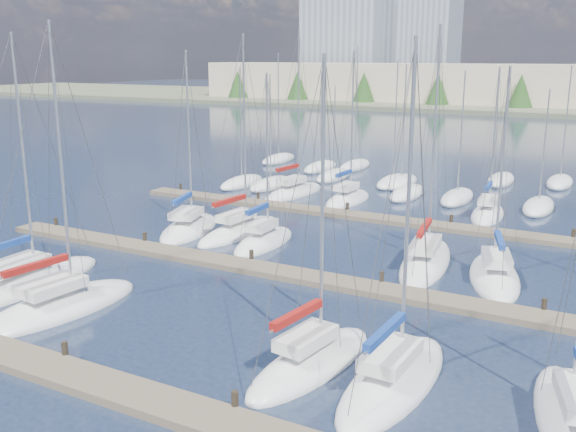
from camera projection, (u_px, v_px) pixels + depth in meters
The scene contains 19 objects.
ground at pixel (483, 163), 72.22m from camera, with size 400.00×400.00×0.00m, color #232E46.
dock_near at pixel (127, 393), 22.77m from camera, with size 44.00×1.93×1.10m.
dock_mid at pixel (306, 277), 34.70m from camera, with size 44.00×1.93×1.10m.
dock_far at pixel (393, 220), 46.63m from camera, with size 44.00×1.93×1.10m.
sailboat_c at pixel (61, 306), 30.54m from camera, with size 4.19×8.81×14.06m.
sailboat_d at pixel (311, 363), 24.94m from camera, with size 3.43×7.88×12.62m.
sailboat_i at pixel (240, 231), 43.65m from camera, with size 3.03×8.68×13.94m.
sailboat_b at pixel (23, 284), 33.57m from camera, with size 3.36×10.18×13.67m.
sailboat_j at pixel (264, 242), 41.18m from camera, with size 2.63×6.76×11.53m.
sailboat_o at pixel (348, 199), 53.26m from camera, with size 2.59×6.85×12.97m.
sailboat_h at pixel (189, 228), 44.33m from camera, with size 4.88×8.14×12.92m.
sailboat_n at pixel (294, 192), 55.93m from camera, with size 3.24×8.33×14.63m.
sailboat_p at pixel (488, 214), 48.31m from camera, with size 2.76×6.89×11.75m.
sailboat_f at pixel (574, 423), 20.83m from camera, with size 4.25×8.36×11.69m.
sailboat_k at pixel (426, 261), 37.19m from camera, with size 3.80×9.70×14.21m.
sailboat_e at pixel (394, 380), 23.61m from camera, with size 2.97×8.36×13.18m.
sailboat_l at pixel (494, 276), 34.70m from camera, with size 4.63×8.26×12.04m.
distant_boats at pixel (398, 181), 60.33m from camera, with size 36.93×20.75×13.30m.
shoreline at pixel (510, 75), 153.08m from camera, with size 400.00×60.00×38.00m.
Camera 1 is at (14.85, -13.31, 11.78)m, focal length 40.00 mm.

